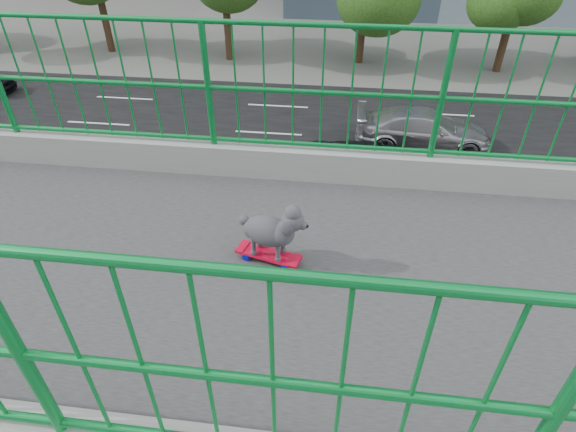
{
  "coord_description": "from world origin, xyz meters",
  "views": [
    {
      "loc": [
        2.37,
        3.18,
        9.36
      ],
      "look_at": [
        -0.95,
        2.76,
        6.84
      ],
      "focal_mm": 28.63,
      "sensor_mm": 36.0,
      "label": 1
    }
  ],
  "objects_px": {
    "skateboard": "(269,255)",
    "poodle": "(271,229)",
    "car_5": "(477,302)",
    "car_2": "(369,166)",
    "car_3": "(423,129)"
  },
  "relations": [
    {
      "from": "car_3",
      "to": "car_5",
      "type": "distance_m",
      "value": 9.61
    },
    {
      "from": "poodle",
      "to": "car_3",
      "type": "bearing_deg",
      "value": -179.15
    },
    {
      "from": "poodle",
      "to": "car_2",
      "type": "distance_m",
      "value": 13.97
    },
    {
      "from": "poodle",
      "to": "car_2",
      "type": "height_order",
      "value": "poodle"
    },
    {
      "from": "poodle",
      "to": "car_5",
      "type": "distance_m",
      "value": 9.69
    },
    {
      "from": "skateboard",
      "to": "car_2",
      "type": "relative_size",
      "value": 0.1
    },
    {
      "from": "car_2",
      "to": "car_3",
      "type": "relative_size",
      "value": 0.97
    },
    {
      "from": "poodle",
      "to": "car_5",
      "type": "bearing_deg",
      "value": 159.37
    },
    {
      "from": "car_2",
      "to": "skateboard",
      "type": "bearing_deg",
      "value": 172.43
    },
    {
      "from": "poodle",
      "to": "car_5",
      "type": "height_order",
      "value": "poodle"
    },
    {
      "from": "poodle",
      "to": "car_2",
      "type": "relative_size",
      "value": 0.1
    },
    {
      "from": "car_2",
      "to": "poodle",
      "type": "bearing_deg",
      "value": 172.56
    },
    {
      "from": "skateboard",
      "to": "car_5",
      "type": "distance_m",
      "value": 9.53
    },
    {
      "from": "skateboard",
      "to": "poodle",
      "type": "bearing_deg",
      "value": 90.0
    },
    {
      "from": "car_3",
      "to": "car_5",
      "type": "height_order",
      "value": "car_3"
    }
  ]
}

